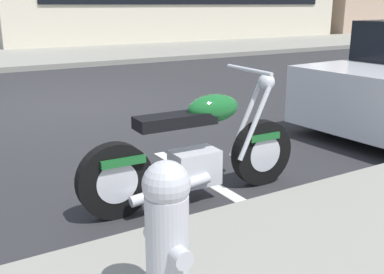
# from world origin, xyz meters

# --- Properties ---
(ground_plane) EXTENTS (260.00, 260.00, 0.00)m
(ground_plane) POSITION_xyz_m (0.00, 0.00, 0.00)
(ground_plane) COLOR #28282B
(sidewalk_far_curb) EXTENTS (120.00, 5.00, 0.14)m
(sidewalk_far_curb) POSITION_xyz_m (12.00, 7.15, 0.07)
(sidewalk_far_curb) COLOR gray
(sidewalk_far_curb) RESTS_ON ground
(parking_stall_stripe) EXTENTS (0.12, 2.20, 0.01)m
(parking_stall_stripe) POSITION_xyz_m (0.00, -4.05, 0.00)
(parking_stall_stripe) COLOR silver
(parking_stall_stripe) RESTS_ON ground
(parked_motorcycle) EXTENTS (2.05, 0.62, 1.10)m
(parked_motorcycle) POSITION_xyz_m (-0.29, -4.25, 0.42)
(parked_motorcycle) COLOR black
(parked_motorcycle) RESTS_ON ground
(fire_hydrant) EXTENTS (0.24, 0.36, 0.77)m
(fire_hydrant) POSITION_xyz_m (-1.28, -5.56, 0.55)
(fire_hydrant) COLOR #B7B7BC
(fire_hydrant) RESTS_ON sidewalk_near_curb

